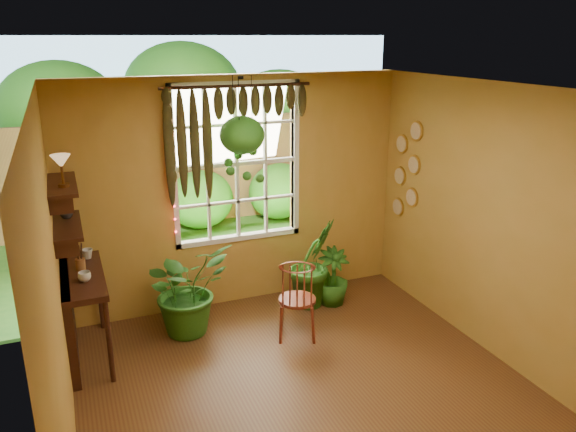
{
  "coord_description": "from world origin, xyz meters",
  "views": [
    {
      "loc": [
        -1.83,
        -3.78,
        3.1
      ],
      "look_at": [
        0.18,
        1.15,
        1.38
      ],
      "focal_mm": 35.0,
      "sensor_mm": 36.0,
      "label": 1
    }
  ],
  "objects_px": {
    "windsor_chair": "(297,310)",
    "potted_plant_mid": "(313,263)",
    "hanging_basket": "(242,140)",
    "potted_plant_left": "(187,288)",
    "counter_ledge": "(74,308)"
  },
  "relations": [
    {
      "from": "potted_plant_mid",
      "to": "hanging_basket",
      "type": "xyz_separation_m",
      "value": [
        -0.77,
        0.2,
        1.48
      ]
    },
    {
      "from": "counter_ledge",
      "to": "potted_plant_mid",
      "type": "relative_size",
      "value": 1.12
    },
    {
      "from": "windsor_chair",
      "to": "potted_plant_left",
      "type": "xyz_separation_m",
      "value": [
        -1.05,
        0.56,
        0.2
      ]
    },
    {
      "from": "potted_plant_mid",
      "to": "potted_plant_left",
      "type": "bearing_deg",
      "value": -177.02
    },
    {
      "from": "hanging_basket",
      "to": "windsor_chair",
      "type": "bearing_deg",
      "value": -70.27
    },
    {
      "from": "potted_plant_mid",
      "to": "hanging_basket",
      "type": "height_order",
      "value": "hanging_basket"
    },
    {
      "from": "hanging_basket",
      "to": "potted_plant_mid",
      "type": "bearing_deg",
      "value": -14.25
    },
    {
      "from": "windsor_chair",
      "to": "hanging_basket",
      "type": "height_order",
      "value": "hanging_basket"
    },
    {
      "from": "counter_ledge",
      "to": "hanging_basket",
      "type": "distance_m",
      "value": 2.43
    },
    {
      "from": "potted_plant_left",
      "to": "hanging_basket",
      "type": "bearing_deg",
      "value": 20.21
    },
    {
      "from": "potted_plant_left",
      "to": "potted_plant_mid",
      "type": "height_order",
      "value": "potted_plant_mid"
    },
    {
      "from": "windsor_chair",
      "to": "potted_plant_mid",
      "type": "relative_size",
      "value": 1.0
    },
    {
      "from": "counter_ledge",
      "to": "potted_plant_mid",
      "type": "height_order",
      "value": "potted_plant_mid"
    },
    {
      "from": "potted_plant_left",
      "to": "potted_plant_mid",
      "type": "xyz_separation_m",
      "value": [
        1.52,
        0.08,
        0.03
      ]
    },
    {
      "from": "counter_ledge",
      "to": "windsor_chair",
      "type": "bearing_deg",
      "value": -11.37
    }
  ]
}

